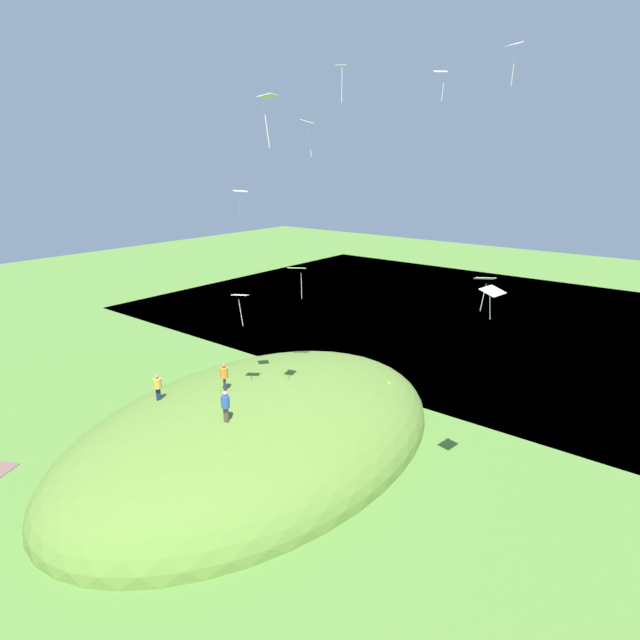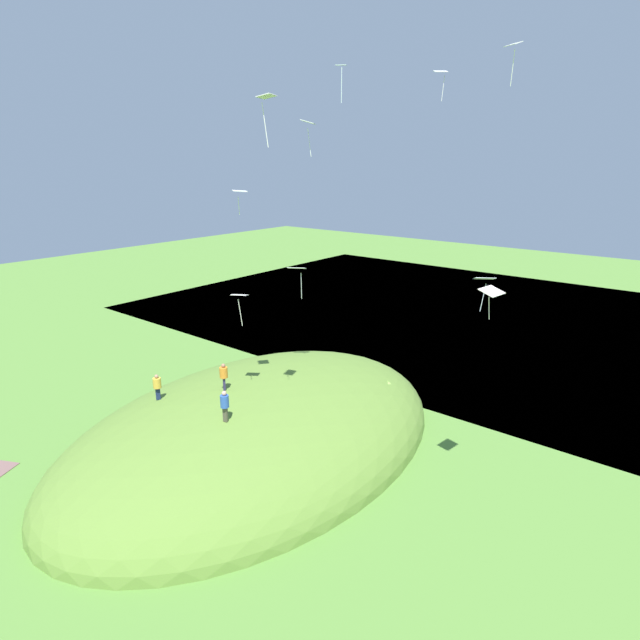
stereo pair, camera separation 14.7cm
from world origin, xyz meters
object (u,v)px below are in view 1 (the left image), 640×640
at_px(kite_0, 341,70).
at_px(kite_4, 493,292).
at_px(kite_7, 485,280).
at_px(person_near_shore, 224,374).
at_px(kite_9, 514,48).
at_px(person_watching_kites, 225,403).
at_px(kite_6, 441,73).
at_px(kite_3, 240,297).
at_px(person_with_child, 157,384).
at_px(kite_5, 309,124).
at_px(mooring_post, 397,395).
at_px(kite_2, 297,269).
at_px(kite_8, 240,192).
at_px(kite_1, 268,100).

xyz_separation_m(kite_0, kite_4, (2.41, 10.24, -10.32)).
height_order(kite_4, kite_7, kite_4).
distance_m(person_near_shore, kite_9, 21.68).
relative_size(person_watching_kites, kite_6, 0.98).
bearing_deg(kite_3, person_with_child, -57.11).
bearing_deg(kite_4, kite_7, -156.72).
distance_m(kite_4, kite_5, 13.87).
bearing_deg(mooring_post, person_watching_kites, -8.11).
relative_size(person_near_shore, kite_9, 0.95).
distance_m(kite_6, kite_9, 9.47).
height_order(person_watching_kites, kite_4, kite_4).
height_order(kite_0, kite_5, kite_0).
relative_size(person_near_shore, kite_3, 0.90).
bearing_deg(mooring_post, kite_0, -12.75).
xyz_separation_m(kite_6, mooring_post, (0.87, -1.45, -21.19)).
distance_m(person_near_shore, kite_0, 18.05).
relative_size(person_watching_kites, kite_2, 0.80).
bearing_deg(kite_4, kite_3, -72.68).
xyz_separation_m(person_with_child, kite_7, (-13.87, 13.43, 5.64)).
distance_m(kite_0, mooring_post, 21.62).
distance_m(kite_3, kite_9, 17.30).
bearing_deg(kite_0, person_watching_kites, -5.12).
xyz_separation_m(person_near_shore, kite_6, (-12.84, 6.15, 16.83)).
bearing_deg(kite_5, kite_0, 133.15).
distance_m(person_watching_kites, kite_3, 5.66).
xyz_separation_m(kite_4, kite_6, (-8.80, -7.54, 10.64)).
distance_m(kite_0, kite_5, 3.27).
height_order(person_with_child, kite_3, kite_3).
xyz_separation_m(person_with_child, kite_2, (-9.03, 2.95, 5.71)).
relative_size(kite_7, kite_8, 1.71).
relative_size(kite_0, mooring_post, 2.20).
relative_size(person_near_shore, kite_6, 0.93).
bearing_deg(kite_7, kite_9, 23.48).
bearing_deg(mooring_post, kite_5, -20.77).
height_order(person_near_shore, mooring_post, person_near_shore).
xyz_separation_m(person_with_child, kite_1, (-0.60, 8.82, 14.67)).
bearing_deg(kite_3, person_watching_kites, 26.31).
bearing_deg(kite_2, kite_7, 114.76).
relative_size(person_near_shore, kite_7, 0.77).
distance_m(kite_0, kite_6, 6.95).
height_order(kite_1, kite_7, kite_1).
distance_m(person_watching_kites, mooring_post, 14.99).
height_order(kite_3, mooring_post, kite_3).
bearing_deg(mooring_post, person_with_child, -27.49).
xyz_separation_m(kite_2, kite_6, (-6.38, 6.06, 11.69)).
relative_size(person_watching_kites, kite_5, 0.89).
xyz_separation_m(kite_6, kite_7, (1.54, 4.42, -11.76)).
xyz_separation_m(kite_4, kite_5, (-1.18, -11.55, 7.58)).
bearing_deg(person_near_shore, kite_5, 105.74).
xyz_separation_m(kite_5, kite_8, (5.03, -0.33, -3.47)).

